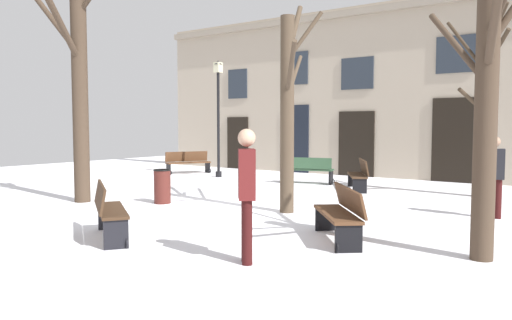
% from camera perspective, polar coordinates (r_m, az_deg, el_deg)
% --- Properties ---
extents(ground_plane, '(29.64, 29.64, 0.00)m').
position_cam_1_polar(ground_plane, '(11.81, -4.69, -5.17)').
color(ground_plane, white).
extents(building_facade, '(18.53, 0.60, 6.19)m').
position_cam_1_polar(building_facade, '(18.93, 12.21, 7.70)').
color(building_facade, tan).
rests_on(building_facade, ground).
extents(tree_left_of_center, '(1.96, 2.35, 4.54)m').
position_cam_1_polar(tree_left_of_center, '(7.58, 24.83, 5.37)').
color(tree_left_of_center, '#423326').
rests_on(tree_left_of_center, ground).
extents(tree_center, '(1.74, 1.59, 4.79)m').
position_cam_1_polar(tree_center, '(14.32, 24.28, 5.51)').
color(tree_center, '#382B1E').
rests_on(tree_center, ground).
extents(tree_foreground, '(1.89, 1.77, 5.44)m').
position_cam_1_polar(tree_foreground, '(12.94, -19.47, 8.03)').
color(tree_foreground, '#423326').
rests_on(tree_foreground, ground).
extents(tree_right_of_center, '(1.30, 2.32, 4.62)m').
position_cam_1_polar(tree_right_of_center, '(10.78, 3.68, 6.10)').
color(tree_right_of_center, '#4C3D2D').
rests_on(tree_right_of_center, ground).
extents(streetlamp, '(0.30, 0.30, 4.18)m').
position_cam_1_polar(streetlamp, '(18.16, -4.30, 6.07)').
color(streetlamp, black).
rests_on(streetlamp, ground).
extents(litter_bin, '(0.42, 0.42, 0.82)m').
position_cam_1_polar(litter_bin, '(12.25, -10.59, -2.93)').
color(litter_bin, '#4C1E19').
rests_on(litter_bin, ground).
extents(bench_facing_shops, '(1.45, 1.61, 0.88)m').
position_cam_1_polar(bench_facing_shops, '(8.30, 9.54, -5.96)').
color(bench_facing_shops, '#51331E').
rests_on(bench_facing_shops, ground).
extents(bench_by_litter_bin, '(1.62, 1.30, 0.92)m').
position_cam_1_polar(bench_by_litter_bin, '(8.67, -16.41, -5.44)').
color(bench_by_litter_bin, '#3D2819').
rests_on(bench_by_litter_bin, ground).
extents(bench_back_to_back_right, '(1.23, 1.67, 0.89)m').
position_cam_1_polar(bench_back_to_back_right, '(14.83, 11.61, -1.60)').
color(bench_back_to_back_right, '#3D2819').
rests_on(bench_back_to_back_right, ground).
extents(bench_near_center_tree, '(1.17, 1.75, 0.85)m').
position_cam_1_polar(bench_near_center_tree, '(19.68, -7.74, -0.24)').
color(bench_near_center_tree, '#51331E').
rests_on(bench_near_center_tree, ground).
extents(bench_far_corner, '(1.75, 0.91, 0.85)m').
position_cam_1_polar(bench_far_corner, '(16.19, 5.80, -1.11)').
color(bench_far_corner, '#2D4C33').
rests_on(bench_far_corner, ground).
extents(person_by_shop_door, '(0.42, 0.30, 1.65)m').
position_cam_1_polar(person_by_shop_door, '(11.14, 25.37, -1.36)').
color(person_by_shop_door, '#350F0F').
rests_on(person_by_shop_door, ground).
extents(person_crossing_plaza, '(0.41, 0.43, 1.83)m').
position_cam_1_polar(person_crossing_plaza, '(6.78, -1.06, -3.20)').
color(person_crossing_plaza, '#350F0F').
rests_on(person_crossing_plaza, ground).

